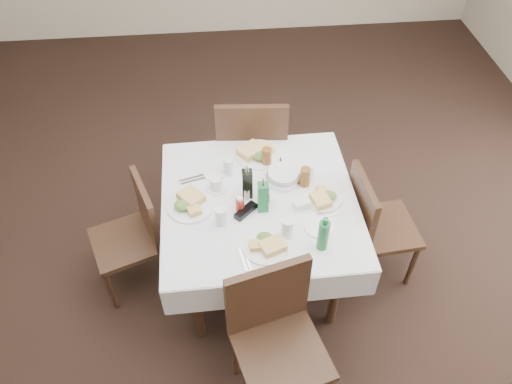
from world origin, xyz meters
The scene contains 33 objects.
ground_plane centered at (0.00, 0.00, 0.00)m, with size 7.00×7.00×0.00m, color black.
room_shell centered at (0.00, 0.00, 1.71)m, with size 6.04×7.04×2.80m.
dining_table centered at (0.11, -0.04, 0.67)m, with size 1.20×1.20×0.76m.
chair_north centered at (0.12, 0.66, 0.59)m, with size 0.53×0.53×1.03m.
chair_south centered at (0.11, -0.81, 0.55)m, with size 0.56×0.56×0.97m.
chair_east centered at (0.84, -0.07, 0.51)m, with size 0.45×0.45×0.89m.
chair_west centered at (-0.69, 0.03, 0.49)m, with size 0.51×0.51×0.85m.
meal_north centered at (0.13, 0.36, 0.79)m, with size 0.30×0.30×0.07m.
meal_south centered at (0.11, -0.40, 0.78)m, with size 0.25×0.25×0.06m.
meal_east centered at (0.49, -0.08, 0.78)m, with size 0.24×0.24×0.05m.
meal_west centered at (-0.31, -0.05, 0.79)m, with size 0.28×0.28×0.06m.
side_plate_a centered at (-0.15, 0.21, 0.77)m, with size 0.14×0.14×0.01m.
side_plate_b centered at (0.43, -0.29, 0.77)m, with size 0.17×0.17×0.01m.
water_n centered at (-0.07, 0.21, 0.82)m, with size 0.06×0.06×0.12m.
water_s centered at (0.23, -0.33, 0.82)m, with size 0.07×0.07×0.12m.
water_e centered at (0.42, 0.11, 0.82)m, with size 0.07×0.07×0.13m.
water_w centered at (-0.13, -0.20, 0.82)m, with size 0.07×0.07×0.12m.
iced_tea_a centered at (0.18, 0.27, 0.83)m, with size 0.06×0.06×0.13m.
iced_tea_b centered at (0.40, 0.07, 0.83)m, with size 0.06×0.06×0.13m.
bread_basket centered at (0.27, 0.12, 0.80)m, with size 0.22×0.22×0.07m.
oil_cruet_dark centered at (0.04, 0.01, 0.87)m, with size 0.06×0.06×0.25m.
oil_cruet_green centered at (0.12, -0.11, 0.87)m, with size 0.06×0.06×0.26m.
ketchup_bottle centered at (-0.02, -0.11, 0.81)m, with size 0.05×0.05×0.11m.
salt_shaker centered at (0.03, -0.02, 0.80)m, with size 0.03×0.03×0.08m.
pepper_shaker centered at (0.15, -0.05, 0.80)m, with size 0.04×0.04×0.09m.
coffee_mug centered at (-0.15, 0.08, 0.80)m, with size 0.12×0.12×0.09m.
sunglasses centered at (0.01, -0.14, 0.78)m, with size 0.15×0.14×0.03m.
green_bottle centered at (0.41, -0.43, 0.87)m, with size 0.06×0.06×0.24m.
sugar_caddy centered at (0.35, -0.12, 0.79)m, with size 0.11×0.08×0.05m.
cutlery_n centered at (0.27, 0.30, 0.77)m, with size 0.06×0.16×0.01m.
cutlery_s centered at (-0.02, -0.48, 0.77)m, with size 0.07×0.16×0.01m.
cutlery_e centered at (0.50, -0.20, 0.77)m, with size 0.16×0.08×0.01m.
cutlery_w centered at (-0.29, 0.18, 0.77)m, with size 0.19×0.09×0.01m.
Camera 1 is at (-0.12, -2.10, 2.97)m, focal length 35.00 mm.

